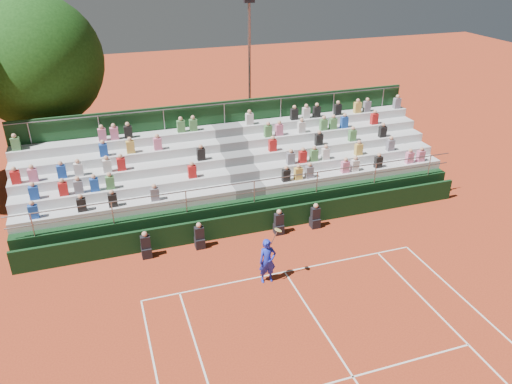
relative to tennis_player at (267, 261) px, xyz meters
name	(u,v)px	position (x,y,z in m)	size (l,w,h in m)	color
ground	(285,272)	(0.83, 0.30, -0.90)	(90.00, 90.00, 0.00)	#AB3A1C
courtside_wall	(258,221)	(0.83, 3.50, -0.40)	(20.00, 0.15, 1.00)	black
line_officials	(237,231)	(-0.25, 3.05, -0.42)	(7.84, 0.40, 1.19)	black
grandstand	(237,180)	(0.83, 6.74, 0.17)	(20.00, 5.20, 4.40)	black
tennis_player	(267,261)	(0.00, 0.00, 0.00)	(0.86, 0.44, 2.22)	#1B2DCF
tree_east	(36,62)	(-7.66, 12.31, 5.29)	(6.49, 6.49, 9.44)	#342413
floodlight_mast	(249,63)	(3.74, 13.68, 4.15)	(0.60, 0.25, 8.74)	gray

